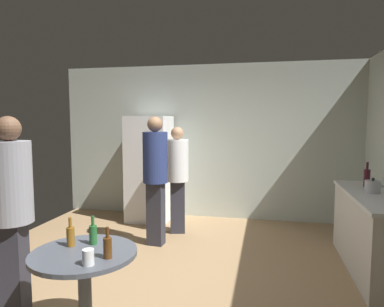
% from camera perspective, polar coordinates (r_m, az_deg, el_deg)
% --- Properties ---
extents(ground_plane, '(5.20, 5.20, 0.10)m').
position_cam_1_polar(ground_plane, '(3.98, -4.41, -21.00)').
color(ground_plane, '#9E7C56').
extents(wall_back, '(5.32, 0.06, 2.70)m').
position_cam_1_polar(wall_back, '(6.14, 2.47, 1.96)').
color(wall_back, beige).
rests_on(wall_back, ground_plane).
extents(refrigerator, '(0.70, 0.68, 1.80)m').
position_cam_1_polar(refrigerator, '(6.00, -7.04, -2.48)').
color(refrigerator, white).
rests_on(refrigerator, ground_plane).
extents(kitchen_counter, '(0.64, 1.78, 0.90)m').
position_cam_1_polar(kitchen_counter, '(4.53, 28.24, -11.52)').
color(kitchen_counter, beige).
rests_on(kitchen_counter, ground_plane).
extents(kettle, '(0.24, 0.17, 0.18)m').
position_cam_1_polar(kettle, '(4.46, 27.71, -4.87)').
color(kettle, '#B2B2B7').
rests_on(kettle, kitchen_counter).
extents(wine_bottle_on_counter, '(0.08, 0.08, 0.31)m').
position_cam_1_polar(wine_bottle_on_counter, '(4.82, 26.90, -3.55)').
color(wine_bottle_on_counter, '#3F141E').
rests_on(wine_bottle_on_counter, kitchen_counter).
extents(foreground_table, '(0.80, 0.80, 0.73)m').
position_cam_1_polar(foreground_table, '(2.87, -17.38, -17.14)').
color(foreground_table, '#4C515B').
rests_on(foreground_table, ground_plane).
extents(beer_bottle_amber, '(0.06, 0.06, 0.23)m').
position_cam_1_polar(beer_bottle_amber, '(2.95, -19.41, -12.69)').
color(beer_bottle_amber, '#8C5919').
rests_on(beer_bottle_amber, foreground_table).
extents(beer_bottle_brown, '(0.06, 0.06, 0.23)m').
position_cam_1_polar(beer_bottle_brown, '(2.64, -13.76, -14.74)').
color(beer_bottle_brown, '#593314').
rests_on(beer_bottle_brown, foreground_table).
extents(beer_bottle_green, '(0.06, 0.06, 0.23)m').
position_cam_1_polar(beer_bottle_green, '(2.95, -16.01, -12.63)').
color(beer_bottle_green, '#26662D').
rests_on(beer_bottle_green, foreground_table).
extents(plastic_cup_white, '(0.08, 0.08, 0.11)m').
position_cam_1_polar(plastic_cup_white, '(2.57, -16.75, -16.07)').
color(plastic_cup_white, white).
rests_on(plastic_cup_white, foreground_table).
extents(person_in_navy_shirt, '(0.37, 0.37, 1.78)m').
position_cam_1_polar(person_in_navy_shirt, '(4.76, -6.07, -2.76)').
color(person_in_navy_shirt, '#2D2D38').
rests_on(person_in_navy_shirt, ground_plane).
extents(person_in_white_shirt, '(0.42, 0.42, 1.63)m').
position_cam_1_polar(person_in_white_shirt, '(5.27, -2.43, -2.97)').
color(person_in_white_shirt, '#2D2D38').
rests_on(person_in_white_shirt, ground_plane).
extents(person_in_gray_shirt, '(0.42, 0.42, 1.76)m').
position_cam_1_polar(person_in_gray_shirt, '(3.28, -27.61, -7.28)').
color(person_in_gray_shirt, '#2D2D38').
rests_on(person_in_gray_shirt, ground_plane).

